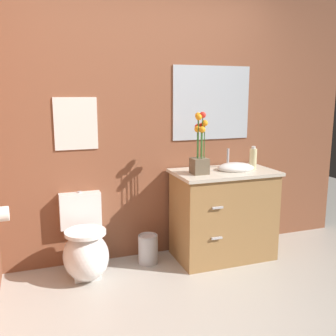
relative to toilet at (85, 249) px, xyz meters
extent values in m
cube|color=brown|center=(0.80, 0.30, 1.01)|extent=(3.99, 0.05, 2.50)
ellipsoid|color=white|center=(0.00, -0.05, -0.04)|extent=(0.38, 0.48, 0.40)
cube|color=white|center=(0.00, 0.00, -0.15)|extent=(0.22, 0.26, 0.18)
cube|color=white|center=(0.00, 0.24, 0.28)|extent=(0.36, 0.13, 0.32)
cylinder|color=white|center=(0.00, -0.07, 0.17)|extent=(0.34, 0.34, 0.03)
cylinder|color=#B7B7BC|center=(0.00, 0.24, 0.44)|extent=(0.04, 0.04, 0.02)
cube|color=#9E7242|center=(1.29, -0.03, 0.16)|extent=(0.90, 0.52, 0.81)
cube|color=beige|center=(1.29, -0.03, 0.58)|extent=(0.94, 0.56, 0.03)
ellipsoid|color=white|center=(1.41, -0.03, 0.62)|extent=(0.36, 0.26, 0.10)
cylinder|color=#B7B7BC|center=(1.41, 0.13, 0.69)|extent=(0.02, 0.02, 0.18)
cube|color=#B7B7BC|center=(1.09, -0.30, 0.34)|extent=(0.10, 0.02, 0.02)
cube|color=#B7B7BC|center=(1.09, -0.30, 0.06)|extent=(0.10, 0.02, 0.02)
cube|color=brown|center=(1.02, -0.07, 0.67)|extent=(0.14, 0.14, 0.14)
cylinder|color=#386B2D|center=(1.06, -0.08, 0.89)|extent=(0.01, 0.01, 0.31)
sphere|color=orange|center=(1.06, -0.08, 1.04)|extent=(0.06, 0.06, 0.06)
cylinder|color=#386B2D|center=(1.05, -0.04, 0.88)|extent=(0.01, 0.01, 0.28)
sphere|color=red|center=(1.05, -0.04, 1.01)|extent=(0.06, 0.06, 0.06)
cylinder|color=#386B2D|center=(1.01, -0.03, 0.87)|extent=(0.01, 0.01, 0.27)
sphere|color=red|center=(1.01, -0.03, 1.01)|extent=(0.06, 0.06, 0.06)
cylinder|color=#386B2D|center=(1.01, -0.05, 0.92)|extent=(0.01, 0.01, 0.37)
sphere|color=orange|center=(1.01, -0.05, 1.11)|extent=(0.06, 0.06, 0.06)
cylinder|color=#386B2D|center=(1.00, -0.07, 0.86)|extent=(0.01, 0.01, 0.26)
sphere|color=orange|center=(1.00, -0.07, 0.99)|extent=(0.06, 0.06, 0.06)
cylinder|color=#386B2D|center=(0.99, -0.10, 0.92)|extent=(0.01, 0.01, 0.36)
sphere|color=orange|center=(0.99, -0.10, 1.10)|extent=(0.06, 0.06, 0.06)
cylinder|color=#386B2D|center=(1.02, -0.11, 0.86)|extent=(0.01, 0.01, 0.26)
sphere|color=orange|center=(1.02, -0.11, 0.99)|extent=(0.06, 0.06, 0.06)
cylinder|color=#386B2D|center=(1.03, -0.09, 0.93)|extent=(0.01, 0.01, 0.38)
sphere|color=red|center=(1.03, -0.09, 1.12)|extent=(0.06, 0.06, 0.06)
cylinder|color=beige|center=(1.57, -0.06, 0.69)|extent=(0.07, 0.07, 0.20)
cylinder|color=silver|center=(1.57, -0.06, 0.80)|extent=(0.04, 0.04, 0.02)
cylinder|color=#B7B7BC|center=(0.58, 0.06, -0.11)|extent=(0.18, 0.18, 0.26)
torus|color=#B7B7BC|center=(0.58, 0.06, 0.02)|extent=(0.18, 0.18, 0.01)
cube|color=silver|center=(0.00, 0.27, 1.04)|extent=(0.37, 0.01, 0.45)
cube|color=#B2BCC6|center=(1.29, 0.27, 1.21)|extent=(0.80, 0.01, 0.70)
cylinder|color=white|center=(-0.61, -0.20, 0.44)|extent=(0.11, 0.11, 0.11)
camera|label=1|loc=(-0.36, -3.11, 1.30)|focal=40.89mm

